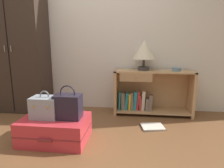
% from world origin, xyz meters
% --- Properties ---
extents(ground_plane, '(9.00, 9.00, 0.00)m').
position_xyz_m(ground_plane, '(0.00, 0.00, 0.00)').
color(ground_plane, brown).
extents(back_wall, '(6.40, 0.10, 2.60)m').
position_xyz_m(back_wall, '(0.00, 1.50, 1.30)').
color(back_wall, silver).
rests_on(back_wall, ground_plane).
extents(wardrobe, '(0.89, 0.47, 1.99)m').
position_xyz_m(wardrobe, '(-1.20, 1.20, 1.00)').
color(wardrobe, '#33261E').
rests_on(wardrobe, ground_plane).
extents(bookshelf, '(1.17, 0.37, 0.68)m').
position_xyz_m(bookshelf, '(0.85, 1.26, 0.33)').
color(bookshelf, tan).
rests_on(bookshelf, ground_plane).
extents(table_lamp, '(0.34, 0.34, 0.45)m').
position_xyz_m(table_lamp, '(0.76, 1.26, 0.97)').
color(table_lamp, '#3D3838').
rests_on(table_lamp, bookshelf).
extents(bowl, '(0.13, 0.13, 0.05)m').
position_xyz_m(bowl, '(1.24, 1.24, 0.70)').
color(bowl, slate).
rests_on(bowl, bookshelf).
extents(suitcase_large, '(0.73, 0.53, 0.27)m').
position_xyz_m(suitcase_large, '(-0.23, 0.24, 0.14)').
color(suitcase_large, '#D1333D').
rests_on(suitcase_large, ground_plane).
extents(train_case, '(0.29, 0.22, 0.31)m').
position_xyz_m(train_case, '(-0.33, 0.23, 0.39)').
color(train_case, '#8E99A3').
rests_on(train_case, suitcase_large).
extents(handbag, '(0.28, 0.20, 0.37)m').
position_xyz_m(handbag, '(-0.07, 0.25, 0.41)').
color(handbag, '#231E2D').
rests_on(handbag, suitcase_large).
extents(bottle, '(0.07, 0.07, 0.19)m').
position_xyz_m(bottle, '(-0.67, 0.24, 0.09)').
color(bottle, white).
rests_on(bottle, ground_plane).
extents(open_book_on_floor, '(0.35, 0.31, 0.02)m').
position_xyz_m(open_book_on_floor, '(0.88, 0.72, 0.01)').
color(open_book_on_floor, white).
rests_on(open_book_on_floor, ground_plane).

